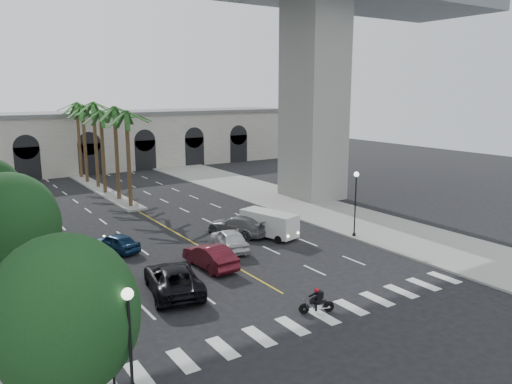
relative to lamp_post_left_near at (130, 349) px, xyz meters
name	(u,v)px	position (x,y,z in m)	size (l,w,h in m)	color
ground	(305,306)	(11.40, 5.00, -3.22)	(140.00, 140.00, 0.00)	black
sidewalk_right	(330,213)	(26.40, 20.00, -3.15)	(8.00, 100.00, 0.15)	gray
median	(102,190)	(11.40, 43.00, -3.12)	(2.00, 24.00, 0.20)	gray
pier_building	(66,142)	(11.40, 60.00, 1.04)	(71.00, 10.50, 8.50)	beige
bridge	(182,9)	(14.82, 27.00, 15.29)	(75.00, 13.00, 26.00)	gray
palm_a	(126,116)	(11.40, 33.00, 5.88)	(3.20, 3.20, 10.30)	#47331E
palm_b	(114,112)	(11.50, 37.00, 6.15)	(3.20, 3.20, 10.60)	#47331E
palm_c	(101,115)	(11.20, 41.00, 5.69)	(3.20, 3.20, 10.10)	#47331E
palm_d	(93,107)	(11.55, 45.00, 6.43)	(3.20, 3.20, 10.90)	#47331E
palm_e	(82,110)	(11.30, 49.00, 5.97)	(3.20, 3.20, 10.40)	#47331E
palm_f	(77,107)	(11.60, 53.00, 6.24)	(3.20, 3.20, 10.70)	#47331E
street_tree_near	(64,315)	(-1.60, 2.00, 0.80)	(5.20, 5.20, 6.89)	#382616
street_tree_mid	(10,226)	(-1.60, 15.00, 0.99)	(5.44, 5.44, 7.21)	#382616
lamp_post_left_near	(130,349)	(0.00, 0.00, 0.00)	(0.40, 0.40, 5.35)	black
lamp_post_left_far	(25,216)	(0.00, 21.00, 0.00)	(0.40, 0.40, 5.35)	black
lamp_post_right	(356,198)	(22.80, 13.00, 0.00)	(0.40, 0.40, 5.35)	black
traffic_signal_near	(111,337)	(0.10, 2.50, -0.71)	(0.25, 0.18, 3.65)	black
traffic_signal_far	(84,300)	(0.10, 6.50, -0.71)	(0.25, 0.18, 3.65)	black
motorcycle_rider	(318,301)	(11.44, 3.99, -2.59)	(1.84, 0.83, 1.40)	black
car_a	(229,239)	(12.90, 15.83, -2.43)	(1.88, 4.67, 1.59)	silver
car_b	(210,256)	(9.90, 13.19, -2.43)	(1.67, 4.78, 1.58)	#511019
car_c	(173,279)	(6.16, 10.71, -2.39)	(2.76, 6.00, 1.67)	black
car_d	(238,225)	(15.42, 18.76, -2.43)	(2.22, 5.47, 1.59)	slate
car_e	(116,243)	(5.70, 19.89, -2.52)	(1.65, 4.10, 1.40)	navy
cargo_van	(269,223)	(17.22, 16.85, -2.08)	(2.98, 5.13, 2.06)	silver
pedestrian_a	(80,330)	(-0.10, 6.70, -2.17)	(0.66, 0.43, 1.81)	black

